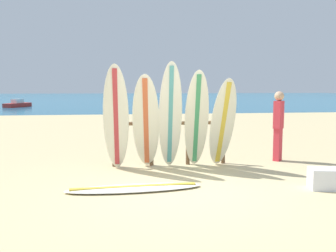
% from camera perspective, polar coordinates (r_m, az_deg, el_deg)
% --- Properties ---
extents(ground_plane, '(120.00, 120.00, 0.00)m').
position_cam_1_polar(ground_plane, '(6.35, 2.85, -10.11)').
color(ground_plane, '#CCB784').
extents(ocean_water, '(120.00, 80.00, 0.01)m').
position_cam_1_polar(ocean_water, '(64.02, -6.70, 4.45)').
color(ocean_water, '#196B93').
rests_on(ocean_water, ground).
extents(surfboard_rack, '(2.60, 0.09, 1.10)m').
position_cam_1_polar(surfboard_rack, '(8.31, 0.28, -1.44)').
color(surfboard_rack, brown).
rests_on(surfboard_rack, ground).
extents(surfboard_leaning_far_left, '(0.57, 0.72, 2.24)m').
position_cam_1_polar(surfboard_leaning_far_left, '(7.76, -8.07, 1.22)').
color(surfboard_leaning_far_left, silver).
rests_on(surfboard_leaning_far_left, ground).
extents(surfboard_leaning_left, '(0.68, 0.91, 2.04)m').
position_cam_1_polar(surfboard_leaning_left, '(7.84, -3.43, 0.59)').
color(surfboard_leaning_left, silver).
rests_on(surfboard_leaning_left, ground).
extents(surfboard_leaning_center_left, '(0.53, 0.67, 2.31)m').
position_cam_1_polar(surfboard_leaning_center_left, '(7.92, 0.37, 1.63)').
color(surfboard_leaning_center_left, silver).
rests_on(surfboard_leaning_center_left, ground).
extents(surfboard_leaning_center, '(0.60, 0.96, 2.13)m').
position_cam_1_polar(surfboard_leaning_center, '(7.94, 4.45, 0.97)').
color(surfboard_leaning_center, silver).
rests_on(surfboard_leaning_center, ground).
extents(surfboard_leaning_center_right, '(0.62, 0.81, 1.96)m').
position_cam_1_polar(surfboard_leaning_center_right, '(8.10, 8.47, 0.44)').
color(surfboard_leaning_center_right, silver).
rests_on(surfboard_leaning_center_right, ground).
extents(surfboard_lying_on_sand, '(2.38, 0.65, 0.08)m').
position_cam_1_polar(surfboard_lying_on_sand, '(6.44, -5.29, -9.56)').
color(surfboard_lying_on_sand, white).
rests_on(surfboard_lying_on_sand, ground).
extents(beachgoer_standing, '(0.31, 0.31, 1.67)m').
position_cam_1_polar(beachgoer_standing, '(9.15, 16.74, 0.48)').
color(beachgoer_standing, '#D8333F').
rests_on(beachgoer_standing, ground).
extents(small_boat_offshore, '(1.93, 2.88, 0.71)m').
position_cam_1_polar(small_boat_offshore, '(35.09, -22.30, 3.15)').
color(small_boat_offshore, '#B22D28').
rests_on(small_boat_offshore, ocean_water).
extents(cooler_box, '(0.68, 0.53, 0.36)m').
position_cam_1_polar(cooler_box, '(7.02, 23.50, -7.51)').
color(cooler_box, white).
rests_on(cooler_box, ground).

